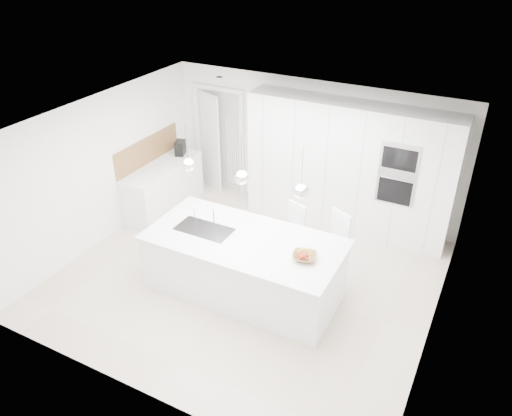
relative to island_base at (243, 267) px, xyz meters
The scene contains 28 objects.
floor 0.53m from the island_base, 108.43° to the left, with size 5.50×5.50×0.00m, color beige.
wall_back 2.92m from the island_base, 92.05° to the left, with size 5.50×5.50×0.00m, color white.
wall_left 2.98m from the island_base, behind, with size 5.00×5.00×0.00m, color white.
ceiling 2.09m from the island_base, 108.43° to the left, with size 5.50×5.50×0.00m, color white.
tall_cabinets 2.69m from the island_base, 74.36° to the left, with size 3.60×0.60×2.30m, color white.
oven_stack 2.86m from the island_base, 53.85° to the left, with size 0.62×0.04×1.05m, color #A5A5A8, non-canonical shape.
doorway_frame 3.50m from the island_base, 126.50° to the left, with size 1.11×0.08×2.13m, color white, non-canonical shape.
hallway_door 3.61m from the island_base, 130.22° to the left, with size 0.82×0.04×2.00m, color white.
radiator 3.28m from the island_base, 122.08° to the left, with size 0.32×0.04×1.40m, color white, non-canonical shape.
left_base_cabinets 2.96m from the island_base, 149.53° to the left, with size 0.60×1.80×0.86m, color white.
left_worktop 2.99m from the island_base, 149.53° to the left, with size 0.62×1.82×0.04m, color white.
oak_backsplash 3.29m from the island_base, 152.14° to the left, with size 0.02×1.80×0.50m, color olive.
island_base is the anchor object (origin of this frame).
island_worktop 0.45m from the island_base, 90.00° to the left, with size 2.84×1.40×0.04m, color white.
island_sink 0.76m from the island_base, behind, with size 0.84×0.44×0.18m, color #3F3F42, non-canonical shape.
island_tap 0.89m from the island_base, 161.57° to the left, with size 0.02×0.02×0.30m, color white.
pendant_left 1.70m from the island_base, behind, with size 0.20×0.20×0.20m, color white.
pendant_mid 1.47m from the island_base, 146.31° to the right, with size 0.20×0.20×0.20m, color white.
pendant_right 1.70m from the island_base, ahead, with size 0.20×0.20×0.20m, color white.
fruit_bowl 1.08m from the island_base, ahead, with size 0.32×0.32×0.08m, color olive.
espresso_machine 3.34m from the island_base, 140.40° to the left, with size 0.17×0.26×0.28m, color black.
bar_stool_left 0.97m from the island_base, 65.43° to the left, with size 0.36×0.50×1.09m, color white, non-canonical shape.
bar_stool_right 1.39m from the island_base, 35.29° to the left, with size 0.38×0.53×1.17m, color white, non-canonical shape.
apple_a 1.11m from the island_base, ahead, with size 0.07×0.07×0.07m, color #B62D1B.
apple_b 1.06m from the island_base, ahead, with size 0.08×0.08×0.08m, color #B62D1B.
apple_c 1.07m from the island_base, ahead, with size 0.07×0.07×0.07m, color #B62D1B.
apple_extra_3 1.11m from the island_base, ahead, with size 0.08×0.08×0.08m, color #B62D1B.
banana_bunch 1.12m from the island_base, ahead, with size 0.21×0.21×0.03m, color gold.
Camera 1 is at (2.99, -5.46, 4.83)m, focal length 35.00 mm.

